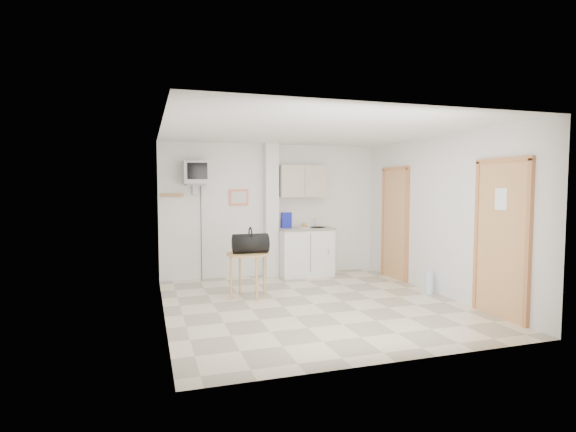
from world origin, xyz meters
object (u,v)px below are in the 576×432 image
object	(u,v)px
crt_television	(196,173)
round_table	(248,258)
water_bottle	(429,283)
duffel_bag	(250,243)

from	to	relation	value
crt_television	round_table	size ratio (longest dim) A/B	3.12
round_table	water_bottle	size ratio (longest dim) A/B	1.78
crt_television	water_bottle	distance (m)	4.34
crt_television	round_table	bearing A→B (deg)	-64.53
round_table	duffel_bag	xyz separation A→B (m)	(0.04, -0.03, 0.24)
crt_television	duffel_bag	distance (m)	1.86
crt_television	round_table	xyz separation A→B (m)	(0.63, -1.32, -1.33)
round_table	crt_television	bearing A→B (deg)	115.47
duffel_bag	water_bottle	distance (m)	2.92
duffel_bag	crt_television	bearing A→B (deg)	117.16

